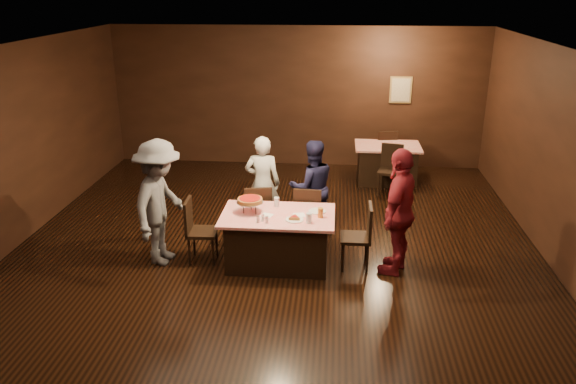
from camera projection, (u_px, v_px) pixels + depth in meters
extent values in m
plane|color=black|center=(271.00, 270.00, 7.98)|extent=(10.00, 10.00, 0.00)
cube|color=silver|center=(268.00, 55.00, 6.92)|extent=(8.00, 10.00, 0.04)
cube|color=black|center=(297.00, 97.00, 12.11)|extent=(8.00, 0.04, 3.00)
cube|color=tan|center=(401.00, 90.00, 11.84)|extent=(0.46, 0.03, 0.56)
cube|color=beige|center=(401.00, 90.00, 11.81)|extent=(0.38, 0.01, 0.48)
cube|color=red|center=(278.00, 239.00, 8.04)|extent=(1.60, 1.00, 0.77)
cube|color=red|center=(387.00, 164.00, 11.37)|extent=(1.30, 0.90, 0.77)
cube|color=black|center=(258.00, 212.00, 8.74)|extent=(0.51, 0.51, 0.95)
cube|color=black|center=(309.00, 214.00, 8.67)|extent=(0.45, 0.45, 0.95)
cube|color=black|center=(202.00, 231.00, 8.10)|extent=(0.44, 0.44, 0.95)
cube|color=black|center=(355.00, 236.00, 7.91)|extent=(0.42, 0.42, 0.95)
cube|color=black|center=(390.00, 170.00, 10.68)|extent=(0.51, 0.51, 0.95)
cube|color=black|center=(385.00, 151.00, 11.89)|extent=(0.48, 0.48, 0.95)
imported|color=beige|center=(263.00, 183.00, 9.07)|extent=(0.58, 0.39, 1.58)
imported|color=#161634|center=(312.00, 187.00, 8.96)|extent=(0.89, 0.78, 1.54)
imported|color=#5D5D62|center=(160.00, 203.00, 7.93)|extent=(0.85, 1.27, 1.83)
imported|color=maroon|center=(399.00, 212.00, 7.66)|extent=(0.81, 1.14, 1.80)
cylinder|color=black|center=(251.00, 205.00, 8.05)|extent=(0.01, 0.01, 0.15)
cylinder|color=black|center=(244.00, 208.00, 7.91)|extent=(0.01, 0.01, 0.15)
cylinder|color=black|center=(256.00, 209.00, 7.90)|extent=(0.01, 0.01, 0.15)
cylinder|color=silver|center=(250.00, 202.00, 7.93)|extent=(0.38, 0.38, 0.01)
cylinder|color=#B27233|center=(250.00, 200.00, 7.92)|extent=(0.35, 0.35, 0.05)
cylinder|color=#A5140C|center=(250.00, 198.00, 7.91)|extent=(0.30, 0.30, 0.01)
cylinder|color=white|center=(295.00, 220.00, 7.71)|extent=(0.25, 0.25, 0.01)
cylinder|color=#B27233|center=(295.00, 218.00, 7.70)|extent=(0.18, 0.18, 0.04)
cylinder|color=#A5140C|center=(295.00, 216.00, 7.69)|extent=(0.14, 0.14, 0.01)
cylinder|color=white|center=(317.00, 211.00, 7.99)|extent=(0.25, 0.25, 0.01)
cylinder|color=silver|center=(309.00, 218.00, 7.61)|extent=(0.08, 0.08, 0.14)
cylinder|color=#BF7F26|center=(320.00, 213.00, 7.78)|extent=(0.08, 0.08, 0.14)
cylinder|color=silver|center=(277.00, 202.00, 8.16)|extent=(0.08, 0.08, 0.14)
cylinder|color=silver|center=(263.00, 218.00, 7.67)|extent=(0.04, 0.04, 0.08)
cylinder|color=silver|center=(263.00, 215.00, 7.65)|extent=(0.05, 0.05, 0.02)
cylinder|color=silver|center=(267.00, 220.00, 7.62)|extent=(0.04, 0.04, 0.08)
cylinder|color=silver|center=(267.00, 217.00, 7.60)|extent=(0.05, 0.05, 0.02)
cylinder|color=silver|center=(258.00, 220.00, 7.63)|extent=(0.04, 0.04, 0.08)
cylinder|color=silver|center=(258.00, 217.00, 7.61)|extent=(0.05, 0.05, 0.02)
cube|color=white|center=(299.00, 215.00, 7.88)|extent=(0.19, 0.19, 0.01)
cube|color=white|center=(267.00, 215.00, 7.87)|extent=(0.21, 0.21, 0.01)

